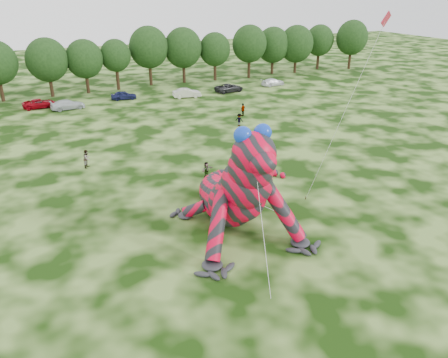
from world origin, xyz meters
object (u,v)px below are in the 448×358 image
tree_12 (215,57)px  car_5 (187,93)px  spectator_1 (87,159)px  inflatable_gecko (225,167)px  flying_kite (379,35)px  tree_9 (116,65)px  spectator_2 (239,120)px  car_3 (68,105)px  car_2 (40,104)px  tree_8 (85,66)px  car_6 (229,88)px  car_7 (273,82)px  spectator_3 (243,110)px  tree_7 (48,68)px  tree_11 (183,55)px  spectator_5 (207,170)px  car_4 (124,95)px  tree_13 (249,52)px  tree_10 (149,56)px  tree_15 (296,49)px  tree_14 (273,51)px  tree_17 (351,45)px

tree_12 → car_5: 15.48m
tree_12 → spectator_1: tree_12 is taller
inflatable_gecko → flying_kite: size_ratio=1.14×
tree_9 → spectator_2: bearing=-71.5°
car_3 → spectator_1: spectator_1 is taller
car_2 → car_3: 4.52m
tree_8 → car_6: bearing=-23.4°
spectator_1 → tree_9: bearing=16.3°
car_5 → car_2: bearing=90.6°
car_6 → spectator_1: size_ratio=2.74×
car_7 → spectator_3: size_ratio=2.52×
tree_7 → tree_11: size_ratio=0.94×
car_5 → spectator_1: size_ratio=2.47×
inflatable_gecko → spectator_5: inflatable_gecko is taller
car_4 → spectator_5: spectator_5 is taller
inflatable_gecko → tree_13: 57.85m
tree_7 → car_6: (28.15, -9.44, -4.03)m
tree_7 → tree_12: (30.09, 0.94, -0.25)m
car_7 → spectator_3: 21.14m
flying_kite → tree_7: size_ratio=1.67×
car_6 → flying_kite: bearing=160.2°
tree_12 → spectator_3: bearing=-105.1°
car_3 → car_4: size_ratio=1.22×
car_7 → spectator_3: (-14.29, -15.58, 0.24)m
tree_11 → car_2: (-26.30, -8.46, -4.35)m
inflatable_gecko → tree_13: (28.80, 50.17, 0.55)m
tree_7 → spectator_2: bearing=-53.6°
tree_10 → tree_15: tree_10 is taller
flying_kite → car_6: (9.14, 43.39, -13.17)m
flying_kite → tree_13: size_ratio=1.56×
car_6 → spectator_5: 36.83m
car_3 → car_5: bearing=-98.6°
tree_14 → spectator_2: (-22.84, -29.97, -3.86)m
tree_8 → spectator_1: bearing=-99.3°
tree_8 → spectator_3: tree_8 is taller
car_3 → spectator_3: spectator_3 is taller
car_4 → car_6: bearing=-89.8°
spectator_1 → car_3: bearing=31.3°
spectator_3 → flying_kite: bearing=52.9°
tree_15 → car_2: size_ratio=1.94×
tree_10 → car_4: (-7.20, -8.92, -4.56)m
spectator_5 → tree_17: bearing=13.0°
tree_10 → tree_13: size_ratio=1.04×
tree_17 → spectator_1: (-61.79, -33.98, -4.22)m
car_4 → spectator_5: bearing=-172.5°
tree_12 → tree_11: bearing=175.8°
car_4 → car_5: bearing=-100.0°
tree_10 → tree_17: tree_10 is taller
tree_7 → tree_15: bearing=1.1°
tree_13 → spectator_1: size_ratio=5.44×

